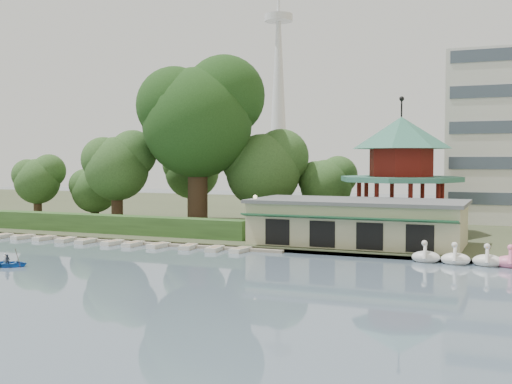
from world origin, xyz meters
The scene contains 13 objects.
ground_plane centered at (0.00, 0.00, 0.00)m, with size 220.00×220.00×0.00m, color slate.
shore centered at (0.00, 52.00, 0.20)m, with size 220.00×70.00×0.40m, color #424930.
embankment centered at (0.00, 17.30, 0.15)m, with size 220.00×0.60×0.30m, color gray.
dock centered at (-12.00, 17.20, 0.12)m, with size 34.00×1.60×0.24m, color gray.
boathouse centered at (10.00, 21.97, 2.37)m, with size 18.60×9.39×3.90m.
pavilion centered at (12.00, 32.00, 7.48)m, with size 12.40×12.40×13.50m.
broadcast_tower centered at (-42.00, 140.00, 33.98)m, with size 8.00×8.00×96.00m.
hedge centered at (-15.00, 20.50, 1.30)m, with size 30.00×2.00×1.80m, color #335726.
lamp_post centered at (1.50, 19.00, 3.34)m, with size 0.36×0.36×4.28m.
big_tree centered at (-8.84, 28.19, 12.69)m, with size 13.00×12.12×18.70m.
small_trees centered at (-11.61, 31.35, 6.46)m, with size 39.16×16.95×10.78m.
moored_rowboats centered at (-12.84, 15.77, 0.18)m, with size 30.08×2.74×0.36m.
rowboat_with_passengers centered at (-11.45, 2.67, 0.45)m, with size 5.15×4.37×2.01m.
Camera 1 is at (23.43, -33.29, 7.91)m, focal length 45.00 mm.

